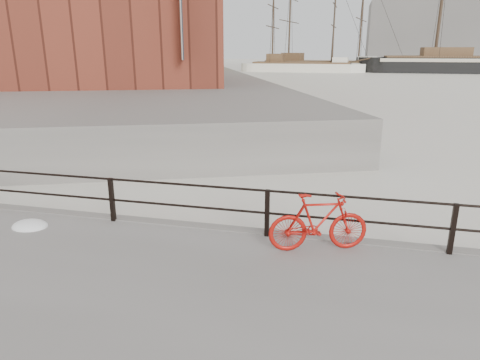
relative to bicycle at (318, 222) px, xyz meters
The scene contains 11 objects.
ground 2.67m from the bicycle, 13.04° to the left, with size 400.00×400.00×0.00m, color white.
far_quay 81.71m from the bicycle, 117.36° to the left, with size 24.00×150.00×1.80m, color gray.
guardrail 2.48m from the bicycle, ahead, with size 28.00×0.10×1.00m, color black, non-canonical shape.
bicycle is the anchor object (origin of this frame).
schooner_mid 83.54m from the bicycle, 93.00° to the left, with size 31.31×13.25×22.31m, color beige, non-canonical shape.
schooner_left 78.53m from the bicycle, 95.88° to the left, with size 25.20×11.45×19.06m, color white, non-canonical shape.
workboat_near 42.93m from the bicycle, 126.04° to the left, with size 13.06×4.35×7.00m, color black, non-canonical shape.
workboat_far 52.54m from the bicycle, 118.89° to the left, with size 11.96×4.13×7.00m, color black, non-canonical shape.
apartment_grey 94.67m from the bicycle, 117.89° to the left, with size 22.00×15.00×23.20m, color #ABABA6.
apartment_brick 117.31m from the bicycle, 116.74° to the left, with size 24.00×15.00×21.20m, color brown.
industrial_west 142.58m from the bicycle, 80.93° to the left, with size 32.00×18.00×18.00m, color gray.
Camera 1 is at (-2.14, -8.20, 4.04)m, focal length 32.00 mm.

